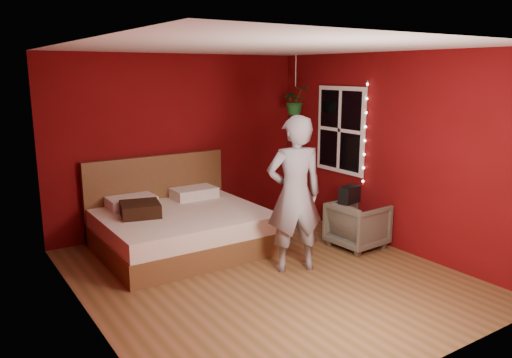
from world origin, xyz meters
TOP-DOWN VIEW (x-y plane):
  - floor at (0.00, 0.00)m, footprint 4.50×4.50m
  - room_walls at (0.00, 0.00)m, footprint 4.04×4.54m
  - window at (1.97, 0.90)m, footprint 0.05×0.97m
  - fairy_lights at (1.94, 0.37)m, footprint 0.04×0.04m
  - bed at (-0.43, 1.40)m, footprint 2.11×1.79m
  - person at (0.39, -0.05)m, footprint 0.78×0.64m
  - armchair at (1.60, 0.11)m, footprint 0.72×0.70m
  - handbag at (1.50, 0.18)m, footprint 0.34×0.23m
  - throw_pillow at (-0.96, 1.44)m, footprint 0.59×0.59m
  - hanging_plant at (1.61, 1.54)m, footprint 0.47×0.44m

SIDE VIEW (x-z plane):
  - floor at x=0.00m, z-range 0.00..0.00m
  - bed at x=-0.43m, z-range -0.28..0.88m
  - armchair at x=1.60m, z-range 0.00..0.62m
  - throw_pillow at x=-0.96m, z-range 0.53..0.70m
  - handbag at x=1.50m, z-range 0.62..0.84m
  - person at x=0.39m, z-range 0.00..1.86m
  - fairy_lights at x=1.94m, z-range 0.77..2.22m
  - window at x=1.97m, z-range 0.87..2.14m
  - room_walls at x=0.00m, z-range 0.37..2.99m
  - hanging_plant at x=1.61m, z-range 1.46..2.36m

